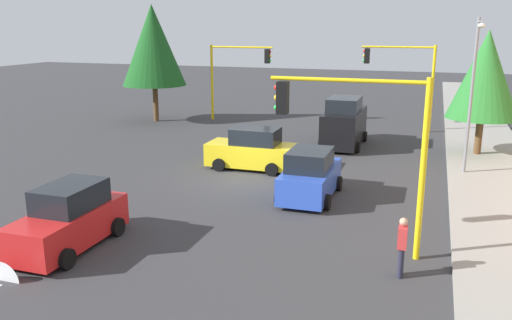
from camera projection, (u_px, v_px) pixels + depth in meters
ground_plane at (245, 180)px, 23.49m from camera, size 120.00×120.00×0.00m
sidewalk_kerb at (492, 170)px, 24.83m from camera, size 80.00×4.00×0.15m
traffic_signal_far_left at (403, 70)px, 33.64m from camera, size 0.36×4.59×5.46m
traffic_signal_far_right at (236, 67)px, 37.15m from camera, size 0.36×4.59×5.31m
traffic_signal_near_left at (358, 129)px, 15.30m from camera, size 0.36×4.59×5.31m
street_lamp_curbside at (473, 81)px, 22.89m from camera, size 2.15×0.28×7.00m
tree_roadside_mid at (485, 75)px, 26.71m from camera, size 3.56×3.56×6.47m
tree_opposite_side at (153, 45)px, 36.58m from camera, size 4.40×4.40×8.05m
delivery_van_black at (344, 124)px, 29.86m from camera, size 4.80×2.22×2.77m
car_red at (69, 219)px, 16.29m from camera, size 4.14×1.97×1.98m
car_yellow at (252, 150)px, 25.21m from camera, size 2.05×4.19×1.98m
car_blue at (310, 176)px, 20.96m from camera, size 4.05×2.09×1.98m
pedestrian_crossing at (402, 245)px, 14.34m from camera, size 0.40×0.24×1.70m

